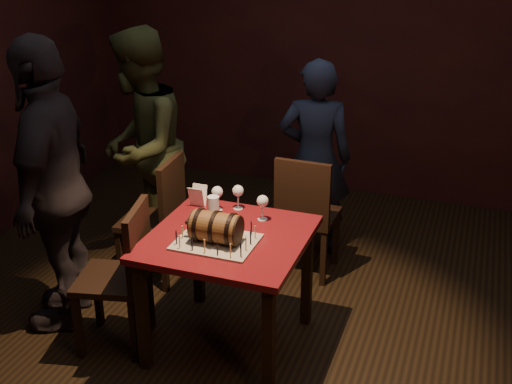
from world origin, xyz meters
TOP-DOWN VIEW (x-y plane):
  - room_shell at (0.00, 0.00)m, footprint 5.04×5.04m
  - pub_table at (-0.13, -0.17)m, footprint 0.90×0.90m
  - cake_board at (-0.16, -0.28)m, footprint 0.45×0.35m
  - barrel_cake at (-0.16, -0.28)m, footprint 0.33×0.19m
  - birthday_candles at (-0.16, -0.28)m, footprint 0.40×0.30m
  - wine_glass_left at (-0.33, 0.14)m, footprint 0.07×0.07m
  - wine_glass_mid at (-0.21, 0.20)m, footprint 0.07×0.07m
  - wine_glass_right at (-0.02, 0.10)m, footprint 0.07×0.07m
  - pint_of_ale at (-0.30, 0.00)m, footprint 0.07×0.07m
  - menu_card at (-0.47, 0.16)m, footprint 0.10×0.05m
  - chair_back at (0.07, 0.79)m, footprint 0.41×0.41m
  - chair_left_rear at (-0.89, 0.40)m, footprint 0.43×0.43m
  - chair_left_front at (-0.72, -0.38)m, footprint 0.48×0.48m
  - person_back at (0.01, 1.22)m, footprint 0.62×0.47m
  - person_left_rear at (-1.17, 0.68)m, footprint 0.83×0.98m
  - person_left_front at (-1.25, -0.25)m, footprint 0.77×1.18m

SIDE VIEW (x-z plane):
  - chair_back at x=0.07m, z-range 0.06..0.99m
  - chair_left_rear at x=-0.89m, z-range 0.06..0.99m
  - chair_left_front at x=-0.72m, z-range 0.06..0.99m
  - pub_table at x=-0.13m, z-range 0.27..1.02m
  - cake_board at x=-0.16m, z-range 0.75..0.76m
  - person_back at x=0.01m, z-range 0.00..1.53m
  - birthday_candles at x=-0.16m, z-range 0.76..0.85m
  - menu_card at x=-0.47m, z-range 0.75..0.88m
  - pint_of_ale at x=-0.30m, z-range 0.75..0.90m
  - barrel_cake at x=-0.16m, z-range 0.75..0.94m
  - wine_glass_mid at x=-0.21m, z-range 0.79..0.95m
  - wine_glass_left at x=-0.33m, z-range 0.79..0.95m
  - wine_glass_right at x=-0.02m, z-range 0.79..0.95m
  - person_left_rear at x=-1.17m, z-range 0.00..1.76m
  - person_left_front at x=-1.25m, z-range 0.00..1.86m
  - room_shell at x=0.00m, z-range 0.00..2.80m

